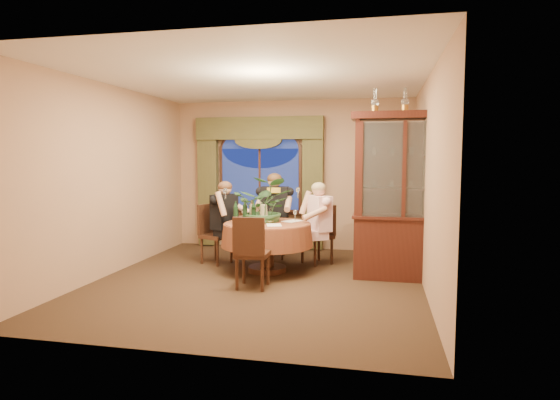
% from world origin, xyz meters
% --- Properties ---
extents(floor, '(5.00, 5.00, 0.00)m').
position_xyz_m(floor, '(0.00, 0.00, 0.00)').
color(floor, black).
rests_on(floor, ground).
extents(wall_back, '(4.50, 0.00, 4.50)m').
position_xyz_m(wall_back, '(0.00, 2.50, 1.40)').
color(wall_back, '#A27B62').
rests_on(wall_back, ground).
extents(wall_right, '(0.00, 5.00, 5.00)m').
position_xyz_m(wall_right, '(2.25, 0.00, 1.40)').
color(wall_right, '#A27B62').
rests_on(wall_right, ground).
extents(ceiling, '(5.00, 5.00, 0.00)m').
position_xyz_m(ceiling, '(0.00, 0.00, 2.80)').
color(ceiling, white).
rests_on(ceiling, wall_back).
extents(window, '(1.62, 0.10, 1.32)m').
position_xyz_m(window, '(-0.60, 2.43, 1.30)').
color(window, navy).
rests_on(window, wall_back).
extents(arched_transom, '(1.60, 0.06, 0.44)m').
position_xyz_m(arched_transom, '(-0.60, 2.43, 2.08)').
color(arched_transom, navy).
rests_on(arched_transom, wall_back).
extents(drapery_left, '(0.38, 0.14, 2.32)m').
position_xyz_m(drapery_left, '(-1.63, 2.38, 1.18)').
color(drapery_left, '#444223').
rests_on(drapery_left, floor).
extents(drapery_right, '(0.38, 0.14, 2.32)m').
position_xyz_m(drapery_right, '(0.43, 2.38, 1.18)').
color(drapery_right, '#444223').
rests_on(drapery_right, floor).
extents(swag_valance, '(2.45, 0.16, 0.42)m').
position_xyz_m(swag_valance, '(-0.60, 2.35, 2.28)').
color(swag_valance, '#444223').
rests_on(swag_valance, wall_back).
extents(dining_table, '(1.85, 1.85, 0.75)m').
position_xyz_m(dining_table, '(-0.01, 0.57, 0.38)').
color(dining_table, maroon).
rests_on(dining_table, floor).
extents(china_cabinet, '(1.46, 0.57, 2.37)m').
position_xyz_m(china_cabinet, '(1.97, 0.59, 1.18)').
color(china_cabinet, black).
rests_on(china_cabinet, floor).
extents(oil_lamp_left, '(0.11, 0.11, 0.34)m').
position_xyz_m(oil_lamp_left, '(1.56, 0.59, 2.54)').
color(oil_lamp_left, '#A5722D').
rests_on(oil_lamp_left, china_cabinet).
extents(oil_lamp_center, '(0.11, 0.11, 0.34)m').
position_xyz_m(oil_lamp_center, '(1.97, 0.59, 2.54)').
color(oil_lamp_center, '#A5722D').
rests_on(oil_lamp_center, china_cabinet).
extents(oil_lamp_right, '(0.11, 0.11, 0.34)m').
position_xyz_m(oil_lamp_right, '(2.38, 0.59, 2.54)').
color(oil_lamp_right, '#A5722D').
rests_on(oil_lamp_right, china_cabinet).
extents(chair_right, '(0.59, 0.59, 0.96)m').
position_xyz_m(chair_right, '(0.67, 1.25, 0.48)').
color(chair_right, black).
rests_on(chair_right, floor).
extents(chair_back_right, '(0.47, 0.47, 0.96)m').
position_xyz_m(chair_back_right, '(-0.14, 1.54, 0.48)').
color(chair_back_right, black).
rests_on(chair_back_right, floor).
extents(chair_back, '(0.55, 0.55, 0.96)m').
position_xyz_m(chair_back, '(-0.95, 0.95, 0.48)').
color(chair_back, black).
rests_on(chair_back, floor).
extents(chair_front_left, '(0.43, 0.43, 0.96)m').
position_xyz_m(chair_front_left, '(0.01, -0.32, 0.48)').
color(chair_front_left, black).
rests_on(chair_front_left, floor).
extents(person_pink, '(0.64, 0.65, 1.35)m').
position_xyz_m(person_pink, '(0.73, 1.07, 0.67)').
color(person_pink, beige).
rests_on(person_pink, floor).
extents(person_back, '(0.60, 0.62, 1.36)m').
position_xyz_m(person_back, '(-0.80, 0.91, 0.68)').
color(person_back, black).
rests_on(person_back, floor).
extents(person_scarf, '(0.57, 0.53, 1.47)m').
position_xyz_m(person_scarf, '(-0.10, 1.52, 0.74)').
color(person_scarf, black).
rests_on(person_scarf, floor).
extents(stoneware_vase, '(0.14, 0.14, 0.26)m').
position_xyz_m(stoneware_vase, '(-0.09, 0.70, 0.88)').
color(stoneware_vase, tan).
rests_on(stoneware_vase, dining_table).
extents(centerpiece_plant, '(0.89, 0.99, 0.77)m').
position_xyz_m(centerpiece_plant, '(-0.08, 0.72, 1.34)').
color(centerpiece_plant, '#2D512D').
rests_on(centerpiece_plant, dining_table).
extents(olive_bowl, '(0.14, 0.14, 0.04)m').
position_xyz_m(olive_bowl, '(0.03, 0.54, 0.77)').
color(olive_bowl, '#4D5429').
rests_on(olive_bowl, dining_table).
extents(cheese_platter, '(0.32, 0.32, 0.02)m').
position_xyz_m(cheese_platter, '(-0.22, 0.14, 0.76)').
color(cheese_platter, black).
rests_on(cheese_platter, dining_table).
extents(wine_bottle_0, '(0.07, 0.07, 0.33)m').
position_xyz_m(wine_bottle_0, '(-0.46, 0.45, 0.92)').
color(wine_bottle_0, black).
rests_on(wine_bottle_0, dining_table).
extents(wine_bottle_1, '(0.07, 0.07, 0.33)m').
position_xyz_m(wine_bottle_1, '(-0.27, 0.64, 0.92)').
color(wine_bottle_1, tan).
rests_on(wine_bottle_1, dining_table).
extents(wine_bottle_2, '(0.07, 0.07, 0.33)m').
position_xyz_m(wine_bottle_2, '(-0.20, 0.52, 0.92)').
color(wine_bottle_2, black).
rests_on(wine_bottle_2, dining_table).
extents(wine_bottle_3, '(0.07, 0.07, 0.33)m').
position_xyz_m(wine_bottle_3, '(-0.30, 0.79, 0.92)').
color(wine_bottle_3, black).
rests_on(wine_bottle_3, dining_table).
extents(wine_bottle_4, '(0.07, 0.07, 0.33)m').
position_xyz_m(wine_bottle_4, '(-0.39, 0.70, 0.92)').
color(wine_bottle_4, tan).
rests_on(wine_bottle_4, dining_table).
extents(wine_bottle_5, '(0.07, 0.07, 0.33)m').
position_xyz_m(wine_bottle_5, '(-0.34, 0.53, 0.92)').
color(wine_bottle_5, black).
rests_on(wine_bottle_5, dining_table).
extents(tasting_paper_0, '(0.29, 0.35, 0.00)m').
position_xyz_m(tasting_paper_0, '(0.15, 0.34, 0.75)').
color(tasting_paper_0, white).
rests_on(tasting_paper_0, dining_table).
extents(tasting_paper_1, '(0.33, 0.36, 0.00)m').
position_xyz_m(tasting_paper_1, '(0.34, 0.81, 0.75)').
color(tasting_paper_1, white).
rests_on(tasting_paper_1, dining_table).
extents(wine_glass_person_pink, '(0.07, 0.07, 0.18)m').
position_xyz_m(wine_glass_person_pink, '(0.38, 0.83, 0.84)').
color(wine_glass_person_pink, silver).
rests_on(wine_glass_person_pink, dining_table).
extents(wine_glass_person_back, '(0.07, 0.07, 0.18)m').
position_xyz_m(wine_glass_person_back, '(-0.43, 0.75, 0.84)').
color(wine_glass_person_back, silver).
rests_on(wine_glass_person_back, dining_table).
extents(wine_glass_person_scarf, '(0.07, 0.07, 0.18)m').
position_xyz_m(wine_glass_person_scarf, '(-0.05, 1.03, 0.84)').
color(wine_glass_person_scarf, silver).
rests_on(wine_glass_person_scarf, dining_table).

